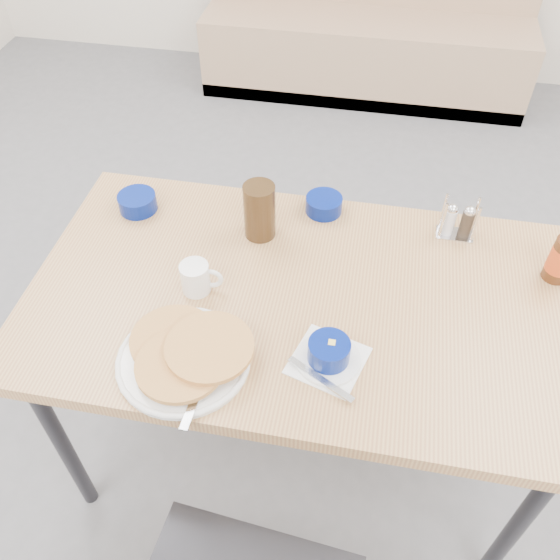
% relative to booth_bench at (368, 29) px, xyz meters
% --- Properties ---
extents(ground, '(6.00, 6.00, 0.00)m').
position_rel_booth_bench_xyz_m(ground, '(0.00, -2.78, -0.35)').
color(ground, slate).
rests_on(ground, ground).
extents(booth_bench, '(1.90, 0.56, 1.22)m').
position_rel_booth_bench_xyz_m(booth_bench, '(0.00, 0.00, 0.00)').
color(booth_bench, tan).
rests_on(booth_bench, ground).
extents(dining_table, '(1.40, 0.80, 0.76)m').
position_rel_booth_bench_xyz_m(dining_table, '(0.00, -2.53, 0.35)').
color(dining_table, tan).
rests_on(dining_table, ground).
extents(pancake_plate, '(0.32, 0.33, 0.05)m').
position_rel_booth_bench_xyz_m(pancake_plate, '(-0.23, -2.78, 0.43)').
color(pancake_plate, white).
rests_on(pancake_plate, dining_table).
extents(coffee_mug, '(0.11, 0.07, 0.08)m').
position_rel_booth_bench_xyz_m(coffee_mug, '(-0.26, -2.56, 0.45)').
color(coffee_mug, white).
rests_on(coffee_mug, dining_table).
extents(grits_setting, '(0.20, 0.21, 0.07)m').
position_rel_booth_bench_xyz_m(grits_setting, '(0.09, -2.73, 0.44)').
color(grits_setting, white).
rests_on(grits_setting, dining_table).
extents(creamer_bowl, '(0.11, 0.11, 0.05)m').
position_rel_booth_bench_xyz_m(creamer_bowl, '(-0.53, -2.29, 0.43)').
color(creamer_bowl, navy).
rests_on(creamer_bowl, dining_table).
extents(butter_bowl, '(0.11, 0.11, 0.05)m').
position_rel_booth_bench_xyz_m(butter_bowl, '(0.01, -2.19, 0.43)').
color(butter_bowl, navy).
rests_on(butter_bowl, dining_table).
extents(amber_tumbler, '(0.10, 0.10, 0.16)m').
position_rel_booth_bench_xyz_m(amber_tumbler, '(-0.15, -2.32, 0.49)').
color(amber_tumbler, '#342210').
rests_on(amber_tumbler, dining_table).
extents(condiment_caddy, '(0.10, 0.06, 0.12)m').
position_rel_booth_bench_xyz_m(condiment_caddy, '(0.39, -2.23, 0.45)').
color(condiment_caddy, silver).
rests_on(condiment_caddy, dining_table).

